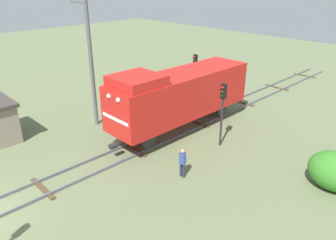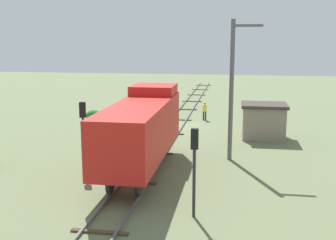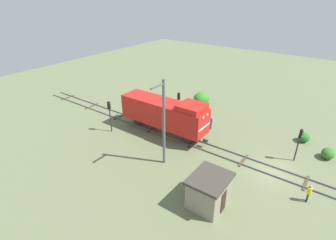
% 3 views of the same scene
% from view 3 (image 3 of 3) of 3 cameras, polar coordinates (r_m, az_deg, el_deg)
% --- Properties ---
extents(ground_plane, '(107.79, 107.79, 0.00)m').
position_cam_3_polar(ground_plane, '(28.04, 21.81, -10.37)').
color(ground_plane, '#66704C').
extents(railway_track, '(2.40, 71.86, 0.16)m').
position_cam_3_polar(railway_track, '(27.99, 21.83, -10.25)').
color(railway_track, '#595960').
rests_on(railway_track, ground).
extents(locomotive, '(2.90, 11.60, 4.60)m').
position_cam_3_polar(locomotive, '(31.25, -0.69, 1.63)').
color(locomotive, red).
rests_on(locomotive, railway_track).
extents(traffic_signal_near, '(0.32, 0.34, 3.65)m').
position_cam_3_polar(traffic_signal_near, '(29.29, 26.70, -3.77)').
color(traffic_signal_near, '#262628').
rests_on(traffic_signal_near, ground).
extents(traffic_signal_mid, '(0.32, 0.34, 4.15)m').
position_cam_3_polar(traffic_signal_mid, '(33.89, 2.35, 3.90)').
color(traffic_signal_mid, '#262628').
rests_on(traffic_signal_mid, ground).
extents(traffic_signal_far, '(0.32, 0.34, 3.99)m').
position_cam_3_polar(traffic_signal_far, '(32.37, -12.59, 1.91)').
color(traffic_signal_far, '#262628').
rests_on(traffic_signal_far, ground).
extents(worker_near_track, '(0.38, 0.38, 1.70)m').
position_cam_3_polar(worker_near_track, '(25.25, 28.35, -13.63)').
color(worker_near_track, '#262B38').
rests_on(worker_near_track, ground).
extents(worker_by_signal, '(0.38, 0.38, 1.70)m').
position_cam_3_polar(worker_by_signal, '(33.36, 9.32, -0.43)').
color(worker_by_signal, '#262B38').
rests_on(worker_by_signal, ground).
extents(catenary_mast, '(1.94, 0.28, 8.90)m').
position_cam_3_polar(catenary_mast, '(24.82, -0.99, -0.42)').
color(catenary_mast, '#595960').
rests_on(catenary_mast, ground).
extents(relay_hut, '(3.50, 2.90, 2.74)m').
position_cam_3_polar(relay_hut, '(22.19, 8.91, -14.92)').
color(relay_hut, gray).
rests_on(relay_hut, ground).
extents(bush_near, '(1.57, 1.28, 1.14)m').
position_cam_3_polar(bush_near, '(32.32, 31.48, -6.22)').
color(bush_near, '#346F26').
rests_on(bush_near, ground).
extents(bush_mid, '(1.49, 1.22, 1.08)m').
position_cam_3_polar(bush_mid, '(34.37, 27.49, -3.35)').
color(bush_mid, '#236E26').
rests_on(bush_mid, ground).
extents(bush_far, '(2.76, 2.26, 2.01)m').
position_cam_3_polar(bush_far, '(40.35, 7.26, 4.65)').
color(bush_far, '#367E26').
rests_on(bush_far, ground).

